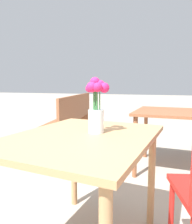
{
  "coord_description": "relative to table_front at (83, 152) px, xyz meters",
  "views": [
    {
      "loc": [
        0.48,
        -1.15,
        1.03
      ],
      "look_at": [
        0.05,
        0.08,
        0.86
      ],
      "focal_mm": 35.0,
      "sensor_mm": 36.0,
      "label": 1
    }
  ],
  "objects": [
    {
      "name": "flower_vase",
      "position": [
        0.06,
        0.08,
        0.25
      ],
      "size": [
        0.15,
        0.14,
        0.34
      ],
      "color": "silver",
      "rests_on": "table_front"
    },
    {
      "name": "table_back",
      "position": [
        0.5,
        1.53,
        -0.02
      ],
      "size": [
        0.87,
        0.88,
        0.72
      ],
      "color": "brown",
      "rests_on": "ground_plane"
    },
    {
      "name": "table_front",
      "position": [
        0.0,
        0.0,
        0.0
      ],
      "size": [
        0.87,
        1.07,
        0.74
      ],
      "color": "tan",
      "rests_on": "ground_plane"
    },
    {
      "name": "bench_near",
      "position": [
        -1.09,
        2.15,
        -0.16
      ],
      "size": [
        0.65,
        1.89,
        0.85
      ],
      "color": "brown",
      "rests_on": "ground_plane"
    }
  ]
}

